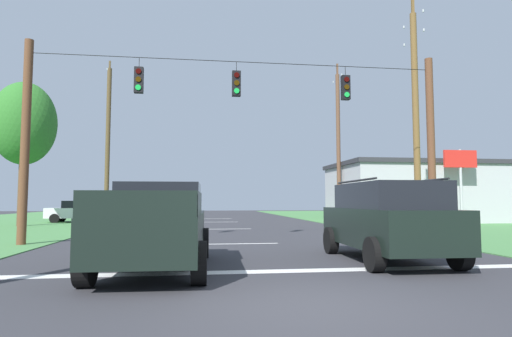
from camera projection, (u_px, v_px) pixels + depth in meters
name	position (u px, v px, depth m)	size (l,w,h in m)	color
ground_plane	(307.00, 305.00, 6.26)	(120.00, 120.00, 0.00)	#333338
shoulder_grass_right	(502.00, 229.00, 23.05)	(16.00, 80.00, 0.03)	#4A8446
stop_bar_stripe	(272.00, 271.00, 9.25)	(12.73, 0.45, 0.01)	white
lane_dash_0	(243.00, 244.00, 15.18)	(0.15, 2.50, 0.01)	white
lane_dash_1	(228.00, 229.00, 23.02)	(0.15, 2.50, 0.01)	white
lane_dash_2	(221.00, 222.00, 30.51)	(0.15, 2.50, 0.01)	white
lane_dash_3	(217.00, 219.00, 36.18)	(0.15, 2.50, 0.01)	white
overhead_signal_span	(241.00, 135.00, 15.92)	(15.44, 0.31, 7.23)	brown
pickup_truck	(157.00, 226.00, 9.63)	(2.42, 5.46, 1.95)	black
suv_black	(386.00, 219.00, 10.90)	(2.30, 4.84, 2.05)	black
distant_car_crossing_white	(80.00, 211.00, 30.04)	(4.38, 2.19, 1.52)	silver
utility_pole_mid_right	(416.00, 115.00, 19.97)	(0.30, 1.95, 11.18)	brown
utility_pole_far_right	(338.00, 145.00, 30.54)	(0.29, 1.99, 11.45)	brown
utility_pole_mid_left	(108.00, 143.00, 29.33)	(0.30, 1.58, 11.26)	brown
tree_roadside_right	(24.00, 124.00, 25.77)	(3.69, 3.69, 8.70)	brown
roadside_store	(422.00, 192.00, 31.61)	(12.74, 8.86, 4.77)	#B2B2B7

